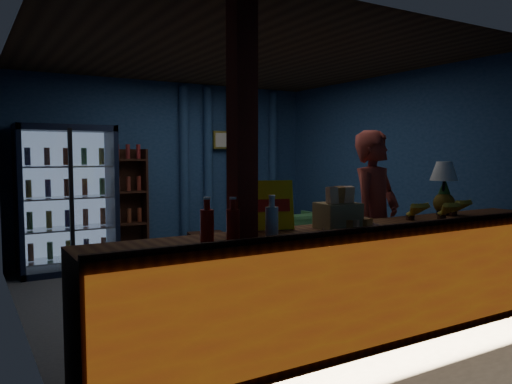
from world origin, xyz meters
TOP-DOWN VIEW (x-y plane):
  - ground at (0.00, 0.00)m, footprint 4.60×4.60m
  - room_walls at (0.00, 0.00)m, footprint 4.60×4.60m
  - counter at (0.00, -1.91)m, footprint 4.40×0.57m
  - support_post at (-1.05, -1.90)m, footprint 0.16×0.16m
  - beverage_cooler at (-1.55, 1.92)m, footprint 1.20×0.62m
  - bottle_shelf at (-0.70, 2.06)m, footprint 0.50×0.28m
  - curtain_folds at (1.00, 2.14)m, footprint 1.74×0.14m
  - framed_picture at (0.85, 2.10)m, footprint 0.36×0.04m
  - shopkeeper at (0.72, -1.37)m, footprint 0.74×0.60m
  - green_chair at (1.78, 1.43)m, footprint 0.71×0.73m
  - side_table at (0.20, 1.37)m, footprint 0.54×0.43m
  - yellow_sign at (-0.75, -1.70)m, footprint 0.48×0.23m
  - soda_bottles at (-1.11, -1.97)m, footprint 0.55×0.17m
  - snack_box_left at (-0.21, -1.93)m, footprint 0.33×0.28m
  - snack_box_centre at (-0.21, -1.92)m, footprint 0.34×0.30m
  - pastry_tray at (-0.13, -1.95)m, footprint 0.49×0.49m
  - banana_bunches at (0.96, -1.93)m, footprint 0.83×0.31m
  - table_lamp at (1.21, -1.76)m, footprint 0.26×0.26m
  - pineapple at (1.25, -1.75)m, footprint 0.20×0.20m

SIDE VIEW (x-z plane):
  - ground at x=0.00m, z-range 0.00..0.00m
  - side_table at x=0.20m, z-range -0.04..0.48m
  - green_chair at x=1.78m, z-range 0.00..0.63m
  - counter at x=0.00m, z-range -0.02..0.97m
  - bottle_shelf at x=-0.70m, z-range -0.01..1.59m
  - shopkeeper at x=0.72m, z-range 0.00..1.76m
  - beverage_cooler at x=-1.55m, z-range -0.02..1.88m
  - pastry_tray at x=-0.13m, z-range 0.94..1.02m
  - banana_bunches at x=0.96m, z-range 0.95..1.13m
  - snack_box_left at x=-0.21m, z-range 0.90..1.23m
  - snack_box_centre at x=-0.21m, z-range 0.90..1.23m
  - soda_bottles at x=-1.11m, z-range 0.92..1.22m
  - pineapple at x=1.25m, z-range 0.92..1.27m
  - yellow_sign at x=-0.75m, z-range 0.95..1.33m
  - support_post at x=-1.05m, z-range 0.00..2.60m
  - curtain_folds at x=1.00m, z-range 0.05..2.55m
  - table_lamp at x=1.21m, z-range 1.09..1.60m
  - room_walls at x=0.00m, z-range -0.73..3.87m
  - framed_picture at x=0.85m, z-range 1.61..1.89m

